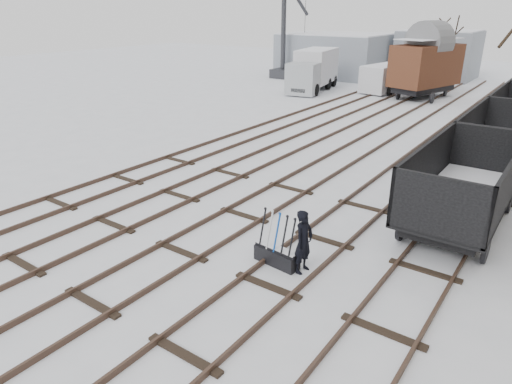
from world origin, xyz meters
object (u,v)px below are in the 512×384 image
(panel_van, at_px, (386,78))
(crane, at_px, (284,51))
(ground_frame, at_px, (277,255))
(worker, at_px, (304,242))
(freight_wagon_a, at_px, (462,197))
(lorry, at_px, (313,70))
(box_van_wagon, at_px, (426,64))

(panel_van, distance_m, crane, 11.49)
(crane, bearing_deg, ground_frame, -58.63)
(worker, relative_size, freight_wagon_a, 0.28)
(lorry, bearing_deg, box_van_wagon, 2.27)
(freight_wagon_a, relative_size, lorry, 0.85)
(ground_frame, bearing_deg, lorry, 122.85)
(freight_wagon_a, distance_m, crane, 33.41)
(worker, xyz_separation_m, lorry, (-13.59, 25.14, 0.82))
(ground_frame, bearing_deg, worker, 13.47)
(box_van_wagon, relative_size, crane, 0.66)
(lorry, bearing_deg, crane, 129.58)
(freight_wagon_a, distance_m, panel_van, 25.30)
(freight_wagon_a, distance_m, box_van_wagon, 23.17)
(ground_frame, height_order, worker, worker)
(box_van_wagon, distance_m, crane, 14.87)
(freight_wagon_a, relative_size, crane, 0.66)
(ground_frame, distance_m, crane, 35.70)
(freight_wagon_a, distance_m, lorry, 25.68)
(freight_wagon_a, relative_size, panel_van, 1.21)
(worker, xyz_separation_m, freight_wagon_a, (2.68, 5.28, 0.12))
(panel_van, bearing_deg, box_van_wagon, -7.72)
(worker, height_order, freight_wagon_a, freight_wagon_a)
(ground_frame, xyz_separation_m, box_van_wagon, (-4.28, 27.18, 2.27))
(box_van_wagon, xyz_separation_m, lorry, (-8.56, -1.95, -0.85))
(worker, bearing_deg, panel_van, 20.00)
(box_van_wagon, distance_m, panel_van, 3.75)
(box_van_wagon, bearing_deg, worker, -62.66)
(ground_frame, xyz_separation_m, crane, (-18.84, 30.24, 2.25))
(box_van_wagon, height_order, panel_van, box_van_wagon)
(lorry, bearing_deg, ground_frame, -73.56)
(ground_frame, relative_size, box_van_wagon, 0.23)
(crane, bearing_deg, box_van_wagon, -12.42)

